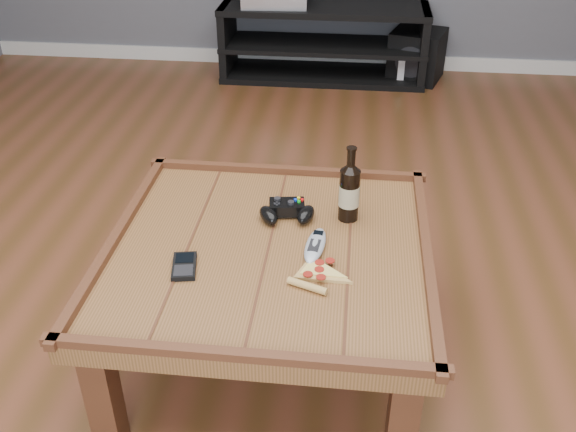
# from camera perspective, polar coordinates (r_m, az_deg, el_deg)

# --- Properties ---
(ground) EXTENTS (6.00, 6.00, 0.00)m
(ground) POSITION_cam_1_polar(r_m,az_deg,el_deg) (2.29, -1.55, -12.04)
(ground) COLOR #4E2F16
(ground) RESTS_ON ground
(baseboard) EXTENTS (5.00, 0.02, 0.10)m
(baseboard) POSITION_cam_1_polar(r_m,az_deg,el_deg) (4.87, 3.28, 13.73)
(baseboard) COLOR silver
(baseboard) RESTS_ON ground
(coffee_table) EXTENTS (1.03, 1.03, 0.48)m
(coffee_table) POSITION_cam_1_polar(r_m,az_deg,el_deg) (2.03, -1.71, -4.14)
(coffee_table) COLOR #573719
(coffee_table) RESTS_ON ground
(media_console) EXTENTS (1.40, 0.45, 0.50)m
(media_console) POSITION_cam_1_polar(r_m,az_deg,el_deg) (4.58, 3.17, 15.11)
(media_console) COLOR black
(media_console) RESTS_ON ground
(beer_bottle) EXTENTS (0.07, 0.07, 0.26)m
(beer_bottle) POSITION_cam_1_polar(r_m,az_deg,el_deg) (2.09, 5.47, 2.25)
(beer_bottle) COLOR black
(beer_bottle) RESTS_ON coffee_table
(game_controller) EXTENTS (0.21, 0.15, 0.06)m
(game_controller) POSITION_cam_1_polar(r_m,az_deg,el_deg) (2.12, -0.09, 0.41)
(game_controller) COLOR black
(game_controller) RESTS_ON coffee_table
(pizza_slice) EXTENTS (0.20, 0.25, 0.02)m
(pizza_slice) POSITION_cam_1_polar(r_m,az_deg,el_deg) (1.88, 2.64, -5.15)
(pizza_slice) COLOR tan
(pizza_slice) RESTS_ON coffee_table
(smartphone) EXTENTS (0.09, 0.14, 0.02)m
(smartphone) POSITION_cam_1_polar(r_m,az_deg,el_deg) (1.93, -9.21, -4.41)
(smartphone) COLOR black
(smartphone) RESTS_ON coffee_table
(remote_control) EXTENTS (0.08, 0.20, 0.03)m
(remote_control) POSITION_cam_1_polar(r_m,az_deg,el_deg) (1.98, 2.43, -2.62)
(remote_control) COLOR #9FA5AD
(remote_control) RESTS_ON coffee_table
(subwoofer) EXTENTS (0.42, 0.42, 0.34)m
(subwoofer) POSITION_cam_1_polar(r_m,az_deg,el_deg) (4.66, 11.37, 13.85)
(subwoofer) COLOR black
(subwoofer) RESTS_ON ground
(game_console) EXTENTS (0.11, 0.18, 0.22)m
(game_console) POSITION_cam_1_polar(r_m,az_deg,el_deg) (4.60, 10.01, 12.87)
(game_console) COLOR gray
(game_console) RESTS_ON ground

